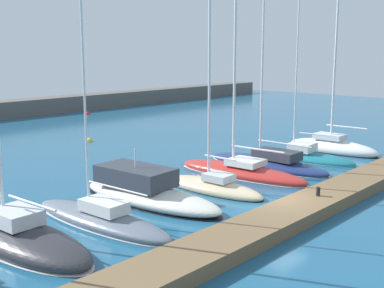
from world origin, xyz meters
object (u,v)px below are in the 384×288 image
at_px(sailboat_navy_seventh, 268,163).
at_px(sailboat_white_ninth, 332,146).
at_px(motorboat_ivory_fourth, 146,192).
at_px(sailboat_teal_eighth, 306,157).
at_px(sailboat_charcoal_second, 21,238).
at_px(sailboat_sand_fifth, 213,186).
at_px(sailboat_red_sixth, 241,170).
at_px(mooring_buoy_red, 87,114).
at_px(sailboat_slate_third, 101,218).
at_px(mooring_buoy_yellow, 89,141).
at_px(dock_bollard, 318,191).

distance_m(sailboat_navy_seventh, sailboat_white_ninth, 7.48).
distance_m(motorboat_ivory_fourth, sailboat_teal_eighth, 14.35).
bearing_deg(sailboat_charcoal_second, sailboat_sand_fifth, -95.39).
bearing_deg(sailboat_sand_fifth, motorboat_ivory_fourth, 71.02).
relative_size(sailboat_red_sixth, mooring_buoy_red, 25.43).
bearing_deg(sailboat_slate_third, sailboat_red_sixth, -89.65).
height_order(motorboat_ivory_fourth, sailboat_navy_seventh, sailboat_navy_seventh).
height_order(sailboat_white_ninth, mooring_buoy_yellow, sailboat_white_ninth).
bearing_deg(mooring_buoy_red, sailboat_charcoal_second, -129.99).
distance_m(sailboat_red_sixth, sailboat_white_ninth, 10.52).
height_order(sailboat_sand_fifth, dock_bollard, sailboat_sand_fifth).
height_order(sailboat_slate_third, motorboat_ivory_fourth, sailboat_slate_third).
bearing_deg(sailboat_white_ninth, sailboat_red_sixth, 86.18).
height_order(sailboat_sand_fifth, sailboat_white_ninth, sailboat_white_ninth).
bearing_deg(sailboat_white_ninth, sailboat_teal_eighth, 88.73).
relative_size(sailboat_charcoal_second, mooring_buoy_red, 23.59).
bearing_deg(sailboat_slate_third, dock_bollard, -127.63).
bearing_deg(dock_bollard, motorboat_ivory_fourth, 125.38).
bearing_deg(mooring_buoy_red, sailboat_red_sixth, -110.33).
xyz_separation_m(sailboat_charcoal_second, sailboat_navy_seventh, (17.98, 0.39, -0.05)).
relative_size(sailboat_red_sixth, dock_bollard, 35.33).
bearing_deg(mooring_buoy_red, sailboat_white_ninth, -92.01).
height_order(sailboat_teal_eighth, mooring_buoy_yellow, sailboat_teal_eighth).
bearing_deg(sailboat_sand_fifth, sailboat_navy_seventh, -83.74).
height_order(sailboat_slate_third, sailboat_white_ninth, sailboat_slate_third).
relative_size(sailboat_charcoal_second, sailboat_navy_seventh, 1.04).
bearing_deg(sailboat_white_ninth, mooring_buoy_red, -1.77).
xyz_separation_m(sailboat_teal_eighth, sailboat_white_ninth, (3.78, -0.10, 0.24)).
relative_size(sailboat_white_ninth, mooring_buoy_yellow, 26.72).
relative_size(sailboat_charcoal_second, sailboat_red_sixth, 0.93).
height_order(sailboat_charcoal_second, dock_bollard, sailboat_charcoal_second).
height_order(sailboat_charcoal_second, sailboat_white_ninth, sailboat_white_ninth).
distance_m(sailboat_charcoal_second, motorboat_ivory_fourth, 7.35).
distance_m(sailboat_red_sixth, mooring_buoy_yellow, 16.52).
height_order(sailboat_navy_seventh, dock_bollard, sailboat_navy_seventh).
bearing_deg(sailboat_red_sixth, dock_bollard, 154.66).
bearing_deg(motorboat_ivory_fourth, mooring_buoy_red, -35.79).
relative_size(sailboat_teal_eighth, mooring_buoy_red, 24.36).
xyz_separation_m(mooring_buoy_red, dock_bollard, (-14.29, -37.94, 0.82)).
relative_size(mooring_buoy_yellow, dock_bollard, 1.31).
height_order(motorboat_ivory_fourth, sailboat_sand_fifth, sailboat_sand_fifth).
bearing_deg(sailboat_slate_third, mooring_buoy_yellow, -37.93).
bearing_deg(sailboat_slate_third, sailboat_sand_fifth, -94.53).
height_order(sailboat_red_sixth, mooring_buoy_red, sailboat_red_sixth).
distance_m(sailboat_red_sixth, mooring_buoy_red, 33.44).
relative_size(sailboat_sand_fifth, sailboat_white_ninth, 0.75).
relative_size(sailboat_slate_third, sailboat_navy_seventh, 1.13).
relative_size(sailboat_charcoal_second, dock_bollard, 32.78).
distance_m(sailboat_charcoal_second, sailboat_slate_third, 3.69).
relative_size(sailboat_teal_eighth, mooring_buoy_yellow, 25.79).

